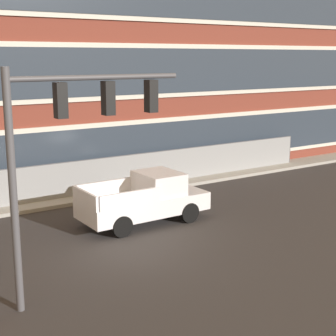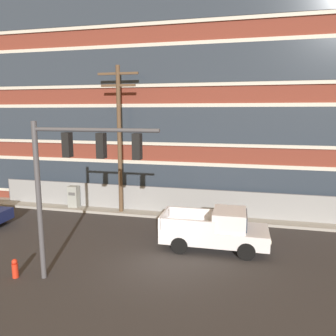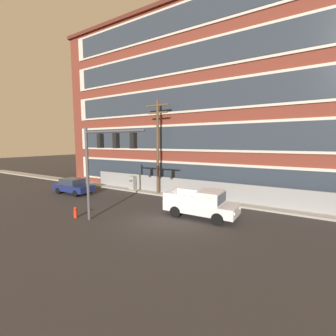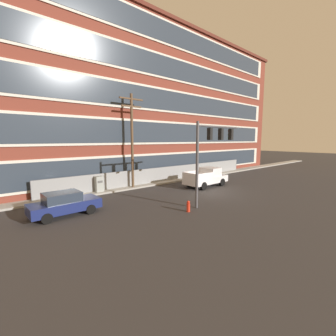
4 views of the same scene
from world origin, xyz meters
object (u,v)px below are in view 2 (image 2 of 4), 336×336
object	(u,v)px
electrical_cabinet	(74,198)
utility_pole_near_corner	(119,134)
traffic_signal_mast	(73,168)
fire_hydrant	(15,268)
pickup_truck_white	(216,230)

from	to	relation	value
electrical_cabinet	utility_pole_near_corner	bearing A→B (deg)	-3.36
utility_pole_near_corner	electrical_cabinet	bearing A→B (deg)	176.64
traffic_signal_mast	fire_hydrant	world-z (taller)	traffic_signal_mast
utility_pole_near_corner	electrical_cabinet	distance (m)	5.58
utility_pole_near_corner	fire_hydrant	bearing A→B (deg)	-96.66
utility_pole_near_corner	pickup_truck_white	bearing A→B (deg)	-32.44
traffic_signal_mast	pickup_truck_white	bearing A→B (deg)	42.06
traffic_signal_mast	utility_pole_near_corner	bearing A→B (deg)	100.52
pickup_truck_white	utility_pole_near_corner	distance (m)	8.78
pickup_truck_white	electrical_cabinet	size ratio (longest dim) A/B	3.21
pickup_truck_white	utility_pole_near_corner	size ratio (longest dim) A/B	0.55
utility_pole_near_corner	fire_hydrant	world-z (taller)	utility_pole_near_corner
electrical_cabinet	fire_hydrant	xyz separation A→B (m)	(2.45, -9.03, -0.42)
utility_pole_near_corner	electrical_cabinet	world-z (taller)	utility_pole_near_corner
traffic_signal_mast	fire_hydrant	distance (m)	4.89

